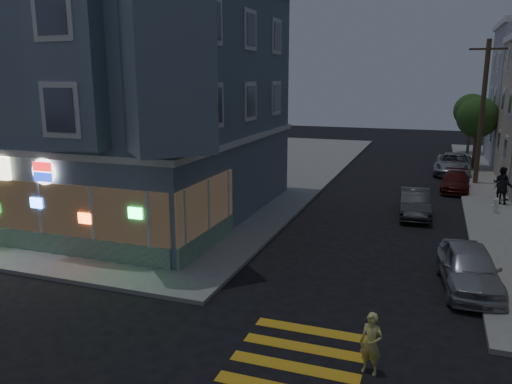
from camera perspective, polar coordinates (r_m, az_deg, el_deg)
The scene contains 15 objects.
ground at distance 15.74m, azimuth -19.53°, elevation -13.59°, with size 120.00×120.00×0.00m, color black.
sidewalk_nw at distance 41.25m, azimuth -14.14°, elevation 3.13°, with size 33.00×42.00×0.15m, color gray.
corner_building at distance 26.56m, azimuth -15.66°, elevation 10.29°, with size 14.60×14.60×11.40m.
utility_pole at distance 34.89m, azimuth 24.44°, elevation 8.46°, with size 2.20×0.30×9.00m.
street_tree_near at distance 40.93m, azimuth 24.00°, elevation 7.79°, with size 3.00×3.00×5.30m.
street_tree_far at distance 48.90m, azimuth 23.38°, elevation 8.51°, with size 3.00×3.00×5.30m.
running_child at distance 12.49m, azimuth 13.03°, elevation -16.53°, with size 0.55×0.36×1.52m, color #D8D26E.
pedestrian_a at distance 31.03m, azimuth 26.24°, elevation 0.90°, with size 0.90×0.70×1.85m, color black.
pedestrian_b at distance 29.91m, azimuth 26.45°, elevation 0.27°, with size 0.96×0.40×1.65m, color black.
parked_car_a at distance 17.97m, azimuth 23.18°, elevation -7.98°, with size 1.74×4.32×1.47m, color #A8AAB0.
parked_car_b at distance 26.28m, azimuth 17.68°, elevation -1.23°, with size 1.43×4.09×1.35m, color #343639.
parked_car_c at distance 32.99m, azimuth 21.82°, elevation 1.09°, with size 1.64×4.03×1.17m, color #531613.
parked_car_d at distance 38.84m, azimuth 21.59°, elevation 3.01°, with size 2.46×5.34×1.48m, color #A4A7AE.
traffic_signal at distance 18.28m, azimuth -9.40°, elevation 1.14°, with size 0.54×0.50×4.43m.
fire_hydrant at distance 27.90m, azimuth 25.74°, elevation -1.34°, with size 0.46×0.27×0.80m.
Camera 1 is at (9.27, -10.72, 6.83)m, focal length 35.00 mm.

